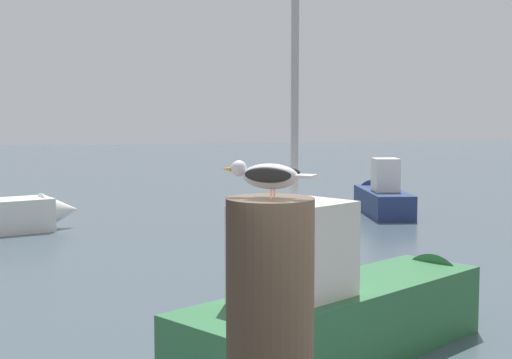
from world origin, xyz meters
name	(u,v)px	position (x,y,z in m)	size (l,w,h in m)	color
mooring_post	(270,320)	(-1.08, -0.33, 1.98)	(0.35, 0.35, 0.97)	#382D23
seagull	(269,175)	(-1.09, -0.33, 2.56)	(0.35, 0.26, 0.14)	#C67160
boat_navy	(380,197)	(6.15, 16.06, 0.43)	(1.56, 3.94, 1.62)	navy
boat_green	(354,306)	(1.17, 4.74, 0.58)	(4.84, 3.55, 4.01)	#2D6B3D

